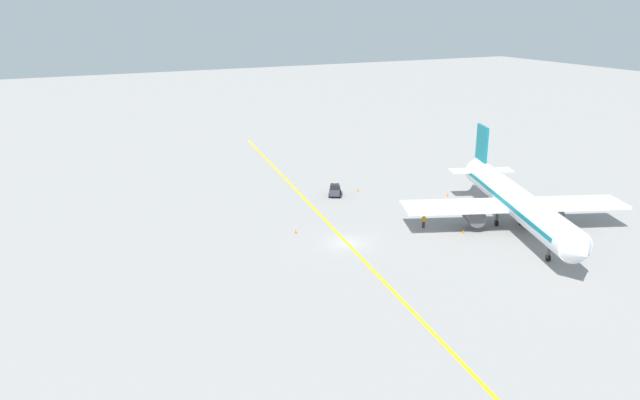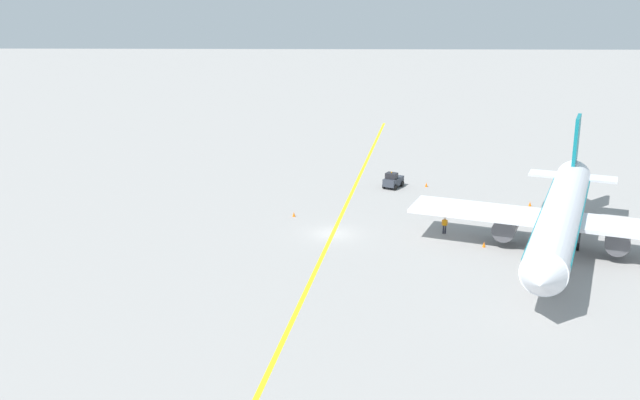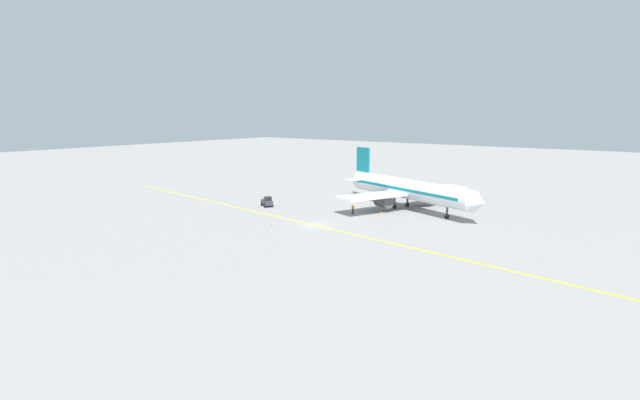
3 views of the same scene
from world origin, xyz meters
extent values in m
plane|color=gray|center=(0.00, 0.00, 0.00)|extent=(400.00, 400.00, 0.00)
cube|color=yellow|center=(0.00, 0.00, 0.00)|extent=(18.14, 118.74, 0.01)
cylinder|color=silver|center=(-20.81, 5.50, 3.80)|extent=(14.05, 29.32, 3.60)
cone|color=silver|center=(-15.04, 20.63, 3.80)|extent=(4.05, 3.46, 3.42)
cone|color=silver|center=(-26.68, -9.92, 4.10)|extent=(3.93, 3.89, 3.06)
cube|color=#0F727F|center=(-20.81, 5.50, 3.95)|extent=(13.02, 26.53, 0.50)
cube|color=silver|center=(-21.16, 4.56, 3.08)|extent=(28.02, 14.83, 0.36)
cylinder|color=#4C4C51|center=(-25.83, 6.34, 1.83)|extent=(3.20, 3.77, 2.20)
cylinder|color=#4C4C51|center=(-16.49, 2.78, 1.83)|extent=(3.20, 3.77, 2.20)
cube|color=#0F727F|center=(-25.79, -7.59, 8.10)|extent=(1.76, 3.87, 5.00)
cube|color=silver|center=(-25.61, -7.12, 4.20)|extent=(9.26, 5.45, 0.24)
cylinder|color=#4C4C51|center=(-17.39, 14.47, 1.40)|extent=(0.36, 0.36, 2.00)
cylinder|color=black|center=(-17.39, 14.47, 0.40)|extent=(0.55, 0.85, 0.80)
cylinder|color=#4C4C51|center=(-23.01, 4.20, 1.40)|extent=(0.36, 0.36, 2.00)
cylinder|color=black|center=(-23.01, 4.20, 0.40)|extent=(0.55, 0.85, 0.80)
cylinder|color=#4C4C51|center=(-20.02, 3.06, 1.40)|extent=(0.36, 0.36, 2.00)
cylinder|color=black|center=(-20.02, 3.06, 0.40)|extent=(0.55, 0.85, 0.80)
cube|color=#333842|center=(-7.33, -17.39, 0.80)|extent=(2.78, 3.35, 0.90)
cube|color=black|center=(-7.06, -16.92, 1.60)|extent=(1.65, 1.58, 0.70)
sphere|color=orange|center=(-7.06, -16.92, 2.03)|extent=(0.16, 0.16, 0.16)
cylinder|color=black|center=(-7.50, -16.18, 0.35)|extent=(0.56, 0.73, 0.70)
cylinder|color=black|center=(-6.20, -16.91, 0.35)|extent=(0.56, 0.73, 0.70)
cylinder|color=black|center=(-8.46, -17.87, 0.35)|extent=(0.56, 0.73, 0.70)
cylinder|color=black|center=(-7.15, -18.61, 0.35)|extent=(0.56, 0.73, 0.70)
cylinder|color=#23232D|center=(-11.27, -0.35, 0.42)|extent=(0.16, 0.16, 0.85)
cylinder|color=#23232D|center=(-11.07, -0.38, 0.42)|extent=(0.16, 0.16, 0.85)
cube|color=orange|center=(-11.17, -0.37, 1.15)|extent=(0.39, 0.28, 0.60)
cylinder|color=orange|center=(-11.41, -0.33, 1.15)|extent=(0.10, 0.10, 0.55)
cylinder|color=orange|center=(-10.93, -0.41, 1.15)|extent=(0.10, 0.10, 0.55)
sphere|color=beige|center=(-11.17, -0.37, 1.57)|extent=(0.22, 0.22, 0.22)
cone|color=orange|center=(-11.41, -17.76, 0.28)|extent=(0.32, 0.32, 0.55)
cone|color=orange|center=(-14.40, 3.51, 0.28)|extent=(0.32, 0.32, 0.55)
cone|color=orange|center=(4.18, -5.59, 0.28)|extent=(0.32, 0.32, 0.55)
cone|color=orange|center=(-22.08, -9.91, 0.28)|extent=(0.32, 0.32, 0.55)
camera|label=1|loc=(32.92, 60.56, 27.26)|focal=35.00mm
camera|label=2|loc=(-0.11, 70.61, 24.62)|focal=42.00mm
camera|label=3|loc=(60.98, 46.99, 17.77)|focal=28.00mm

